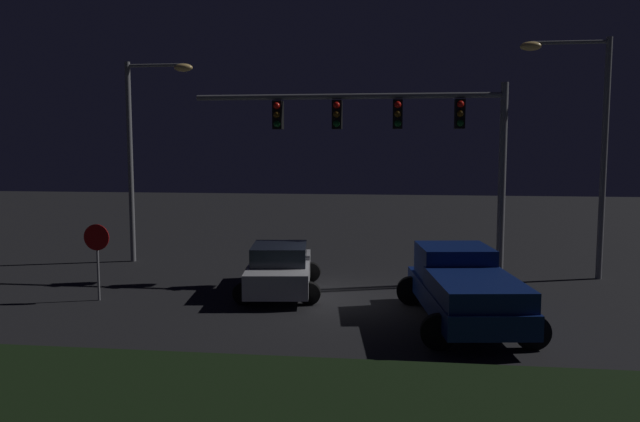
{
  "coord_description": "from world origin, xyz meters",
  "views": [
    {
      "loc": [
        1.67,
        -17.77,
        4.43
      ],
      "look_at": [
        -0.74,
        1.73,
        2.39
      ],
      "focal_mm": 34.65,
      "sensor_mm": 36.0,
      "label": 1
    }
  ],
  "objects": [
    {
      "name": "ground_plane",
      "position": [
        0.0,
        0.0,
        0.0
      ],
      "size": [
        80.0,
        80.0,
        0.0
      ],
      "primitive_type": "plane",
      "color": "black"
    },
    {
      "name": "pickup_truck",
      "position": [
        3.38,
        -2.17,
        1.0
      ],
      "size": [
        3.36,
        5.62,
        1.8
      ],
      "rotation": [
        0.0,
        0.0,
        1.7
      ],
      "color": "navy",
      "rests_on": "ground_plane"
    },
    {
      "name": "car_sedan",
      "position": [
        -1.81,
        0.44,
        0.74
      ],
      "size": [
        2.84,
        4.59,
        1.51
      ],
      "rotation": [
        0.0,
        0.0,
        1.7
      ],
      "color": "#B7B7BC",
      "rests_on": "ground_plane"
    },
    {
      "name": "traffic_signal_gantry",
      "position": [
        1.73,
        2.85,
        5.03
      ],
      "size": [
        10.32,
        0.56,
        6.5
      ],
      "color": "slate",
      "rests_on": "ground_plane"
    },
    {
      "name": "street_lamp_left",
      "position": [
        -7.91,
        4.87,
        4.85
      ],
      "size": [
        2.64,
        0.44,
        7.63
      ],
      "color": "slate",
      "rests_on": "ground_plane"
    },
    {
      "name": "street_lamp_right",
      "position": [
        7.89,
        3.72,
        5.07
      ],
      "size": [
        2.92,
        0.44,
        7.99
      ],
      "color": "slate",
      "rests_on": "ground_plane"
    },
    {
      "name": "stop_sign",
      "position": [
        -6.85,
        -1.16,
        1.56
      ],
      "size": [
        0.76,
        0.08,
        2.23
      ],
      "color": "slate",
      "rests_on": "ground_plane"
    }
  ]
}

